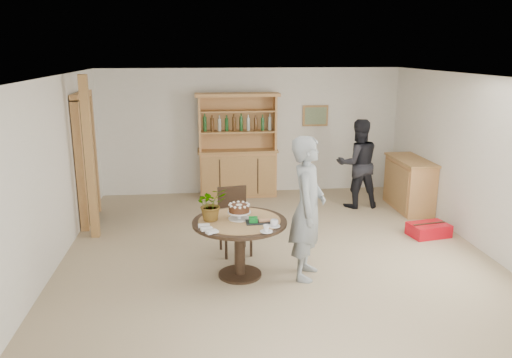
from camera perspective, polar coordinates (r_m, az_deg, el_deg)
The scene contains 17 objects.
ground at distance 7.07m, azimuth 2.50°, elevation -9.16°, with size 7.00×7.00×0.00m, color tan.
room_shell at distance 6.58m, azimuth 2.68°, elevation 4.89°, with size 6.04×7.04×2.52m.
doorway at distance 8.78m, azimuth -18.89°, elevation 2.36°, with size 0.13×1.10×2.18m.
pine_post at distance 7.93m, azimuth -18.49°, elevation 2.22°, with size 0.12×0.12×2.50m, color #AB8048.
hutch at distance 9.90m, azimuth -2.11°, elevation 1.99°, with size 1.62×0.54×2.04m.
sideboard at distance 9.51m, azimuth 17.12°, elevation -0.54°, with size 0.54×1.26×0.94m.
dining_table at distance 6.37m, azimuth -1.88°, elevation -6.03°, with size 1.20×1.20×0.76m.
dining_chair at distance 7.17m, azimuth -2.53°, elevation -4.23°, with size 0.48×0.48×0.95m.
birthday_cake at distance 6.32m, azimuth -1.94°, elevation -3.51°, with size 0.30×0.30×0.20m.
flower_vase at distance 6.28m, azimuth -5.13°, elevation -2.86°, with size 0.38×0.33×0.42m, color #3F7233.
gift_tray at distance 6.21m, azimuth 0.18°, elevation -4.79°, with size 0.30×0.20×0.08m.
coffee_cup_a at distance 6.09m, azimuth 2.09°, elevation -5.09°, with size 0.15×0.15×0.09m.
coffee_cup_b at distance 5.91m, azimuth 1.19°, elevation -5.73°, with size 0.15×0.15×0.08m.
napkins at distance 6.00m, azimuth -5.57°, elevation -5.69°, with size 0.24×0.33×0.03m.
teen_boy at distance 6.29m, azimuth 5.92°, elevation -3.34°, with size 0.67×0.44×1.83m, color gray.
adult_person at distance 9.33m, azimuth 11.55°, elevation 1.73°, with size 0.80×0.62×1.64m, color black.
red_suitcase at distance 8.33m, azimuth 19.12°, elevation -5.50°, with size 0.66×0.50×0.21m.
Camera 1 is at (-1.04, -6.39, 2.85)m, focal length 35.00 mm.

